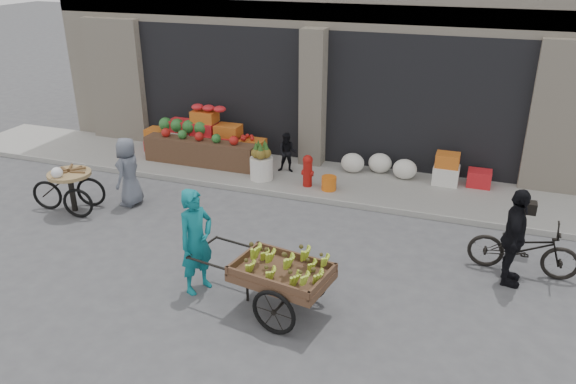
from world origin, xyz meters
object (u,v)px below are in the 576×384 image
(pineapple_bin, at_px, (262,168))
(vendor_grey, at_px, (128,172))
(bicycle, at_px, (524,248))
(cyclist, at_px, (514,238))
(seated_person, at_px, (287,153))
(vendor_woman, at_px, (196,241))
(fire_hydrant, at_px, (308,169))
(orange_bucket, at_px, (329,183))
(tricycle_cart, at_px, (71,185))
(banana_cart, at_px, (279,270))

(pineapple_bin, bearing_deg, vendor_grey, -137.85)
(vendor_grey, distance_m, bicycle, 7.57)
(pineapple_bin, relative_size, cyclist, 0.32)
(seated_person, relative_size, cyclist, 0.58)
(pineapple_bin, relative_size, vendor_woman, 0.31)
(fire_hydrant, bearing_deg, orange_bucket, -5.71)
(cyclist, bearing_deg, seated_person, 59.17)
(fire_hydrant, bearing_deg, pineapple_bin, 177.40)
(cyclist, bearing_deg, bicycle, -24.86)
(seated_person, distance_m, tricycle_cart, 4.71)
(vendor_woman, bearing_deg, orange_bucket, 8.87)
(banana_cart, xyz_separation_m, tricycle_cart, (-5.12, 1.81, -0.14))
(fire_hydrant, xyz_separation_m, banana_cart, (0.98, -4.38, 0.20))
(fire_hydrant, distance_m, tricycle_cart, 4.87)
(vendor_woman, bearing_deg, cyclist, -47.13)
(banana_cart, bearing_deg, vendor_grey, 158.94)
(banana_cart, height_order, cyclist, cyclist)
(cyclist, bearing_deg, orange_bucket, 58.44)
(vendor_woman, relative_size, bicycle, 0.98)
(cyclist, bearing_deg, pineapple_bin, 66.33)
(bicycle, height_order, cyclist, cyclist)
(bicycle, bearing_deg, vendor_grey, 90.59)
(seated_person, height_order, cyclist, cyclist)
(banana_cart, bearing_deg, bicycle, 44.66)
(orange_bucket, xyz_separation_m, seated_person, (-1.20, 0.70, 0.31))
(seated_person, bearing_deg, orange_bucket, -40.26)
(pineapple_bin, xyz_separation_m, fire_hydrant, (1.10, -0.05, 0.13))
(fire_hydrant, bearing_deg, cyclist, -30.48)
(seated_person, bearing_deg, tricycle_cart, -146.93)
(vendor_woman, height_order, vendor_grey, vendor_woman)
(pineapple_bin, height_order, seated_person, seated_person)
(tricycle_cart, bearing_deg, orange_bucket, 16.71)
(tricycle_cart, xyz_separation_m, vendor_grey, (0.91, 0.68, 0.15))
(pineapple_bin, height_order, orange_bucket, pineapple_bin)
(pineapple_bin, xyz_separation_m, cyclist, (5.23, -2.48, 0.43))
(pineapple_bin, bearing_deg, cyclist, -25.38)
(vendor_woman, xyz_separation_m, cyclist, (4.53, 1.82, -0.04))
(banana_cart, distance_m, tricycle_cart, 5.43)
(seated_person, bearing_deg, pineapple_bin, -133.69)
(orange_bucket, distance_m, vendor_grey, 4.18)
(pineapple_bin, xyz_separation_m, tricycle_cart, (-3.04, -2.62, 0.20))
(vendor_grey, bearing_deg, bicycle, 85.39)
(tricycle_cart, bearing_deg, cyclist, -10.81)
(vendor_woman, height_order, bicycle, vendor_woman)
(vendor_woman, bearing_deg, bicycle, -43.88)
(cyclist, bearing_deg, vendor_woman, 113.59)
(seated_person, relative_size, vendor_woman, 0.55)
(banana_cart, bearing_deg, seated_person, 118.05)
(banana_cart, relative_size, bicycle, 1.41)
(tricycle_cart, bearing_deg, pineapple_bin, 28.96)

